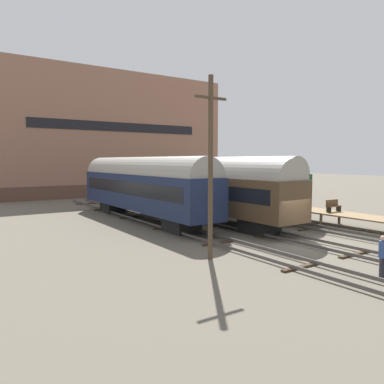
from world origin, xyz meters
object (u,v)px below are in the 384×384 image
at_px(bench, 333,205).
at_px(train_car_navy, 141,184).
at_px(person_worker, 383,252).
at_px(train_car_brown, 208,186).
at_px(train_car_green, 222,181).
at_px(utility_pole, 211,165).

bearing_deg(bench, train_car_navy, 137.35).
height_order(train_car_navy, bench, train_car_navy).
xyz_separation_m(train_car_navy, bench, (10.96, -10.10, -1.45)).
bearing_deg(person_worker, train_car_brown, 80.86).
relative_size(train_car_green, bench, 12.86).
distance_m(train_car_navy, utility_pole, 13.18).
relative_size(person_worker, utility_pole, 0.20).
relative_size(train_car_navy, person_worker, 10.53).
xyz_separation_m(person_worker, utility_pole, (-4.15, 6.35, 3.55)).
height_order(train_car_green, person_worker, train_car_green).
xyz_separation_m(train_car_navy, person_worker, (1.58, -19.17, -1.87)).
height_order(train_car_navy, person_worker, train_car_navy).
bearing_deg(utility_pole, train_car_green, 49.56).
xyz_separation_m(train_car_brown, utility_pole, (-6.66, -9.20, 1.77)).
bearing_deg(train_car_green, bench, -74.29).
height_order(person_worker, utility_pole, utility_pole).
bearing_deg(train_car_navy, person_worker, -85.27).
distance_m(train_car_green, train_car_navy, 8.18).
distance_m(train_car_green, train_car_brown, 5.32).
xyz_separation_m(train_car_green, train_car_brown, (-4.09, -3.40, -0.12)).
bearing_deg(train_car_green, train_car_brown, -140.21).
height_order(train_car_navy, train_car_brown, train_car_navy).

